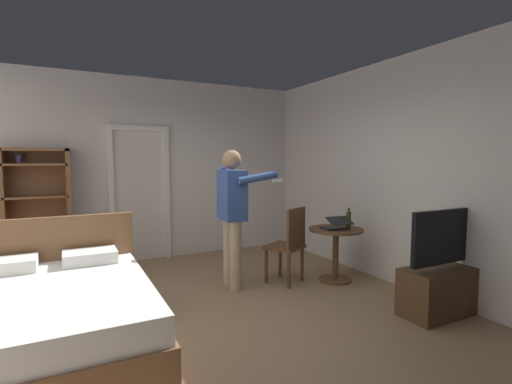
{
  "coord_description": "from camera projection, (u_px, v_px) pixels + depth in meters",
  "views": [
    {
      "loc": [
        -1.28,
        -3.41,
        1.6
      ],
      "look_at": [
        0.79,
        0.61,
        1.21
      ],
      "focal_mm": 26.08,
      "sensor_mm": 36.0,
      "label": 1
    }
  ],
  "objects": [
    {
      "name": "suitcase_dark",
      "position": [
        84.0,
        265.0,
        4.88
      ],
      "size": [
        0.63,
        0.42,
        0.44
      ],
      "primitive_type": "cube",
      "rotation": [
        0.0,
        0.0,
        -0.23
      ],
      "color": "black",
      "rests_on": "ground_plane"
    },
    {
      "name": "bed",
      "position": [
        49.0,
        318.0,
        3.06
      ],
      "size": [
        1.61,
        1.98,
        1.02
      ],
      "color": "brown",
      "rests_on": "ground_plane"
    },
    {
      "name": "bookshelf",
      "position": [
        38.0,
        207.0,
        5.1
      ],
      "size": [
        0.84,
        0.32,
        1.76
      ],
      "color": "brown",
      "rests_on": "ground_plane"
    },
    {
      "name": "wall_back",
      "position": [
        154.0,
        170.0,
        6.0
      ],
      "size": [
        5.16,
        0.12,
        2.88
      ],
      "primitive_type": "cube",
      "color": "silver",
      "rests_on": "ground_plane"
    },
    {
      "name": "side_table",
      "position": [
        336.0,
        245.0,
        4.91
      ],
      "size": [
        0.71,
        0.71,
        0.7
      ],
      "color": "brown",
      "rests_on": "ground_plane"
    },
    {
      "name": "person_blue_shirt",
      "position": [
        233.0,
        209.0,
        4.59
      ],
      "size": [
        0.68,
        0.59,
        1.72
      ],
      "color": "tan",
      "rests_on": "ground_plane"
    },
    {
      "name": "wooden_chair",
      "position": [
        289.0,
        242.0,
        4.79
      ],
      "size": [
        0.56,
        0.56,
        0.99
      ],
      "color": "brown",
      "rests_on": "ground_plane"
    },
    {
      "name": "laptop",
      "position": [
        336.0,
        225.0,
        4.83
      ],
      "size": [
        0.35,
        0.36,
        0.17
      ],
      "color": "black",
      "rests_on": "side_table"
    },
    {
      "name": "bottle_on_table",
      "position": [
        349.0,
        220.0,
        4.87
      ],
      "size": [
        0.06,
        0.06,
        0.27
      ],
      "color": "#36330F",
      "rests_on": "side_table"
    },
    {
      "name": "ground_plane",
      "position": [
        214.0,
        319.0,
        3.74
      ],
      "size": [
        5.79,
        5.79,
        0.0
      ],
      "primitive_type": "plane",
      "color": "#997A56"
    },
    {
      "name": "tv_flatscreen",
      "position": [
        442.0,
        283.0,
        3.85
      ],
      "size": [
        0.96,
        0.4,
        1.1
      ],
      "color": "#4C331E",
      "rests_on": "ground_plane"
    },
    {
      "name": "wall_right",
      "position": [
        397.0,
        172.0,
        4.76
      ],
      "size": [
        0.12,
        5.51,
        2.88
      ],
      "primitive_type": "cube",
      "color": "silver",
      "rests_on": "ground_plane"
    },
    {
      "name": "doorway_frame",
      "position": [
        140.0,
        184.0,
        5.84
      ],
      "size": [
        0.93,
        0.08,
        2.13
      ],
      "color": "white",
      "rests_on": "ground_plane"
    }
  ]
}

